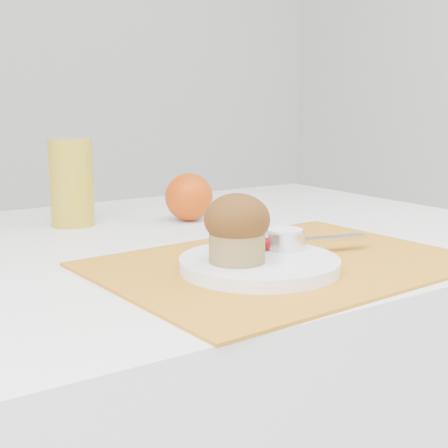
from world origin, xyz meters
TOP-DOWN VIEW (x-y plane):
  - placemat at (0.06, -0.17)m, footprint 0.49×0.38m
  - plate at (0.01, -0.18)m, footprint 0.24×0.24m
  - ramekin at (0.07, -0.16)m, footprint 0.06×0.06m
  - cream at (0.07, -0.16)m, footprint 0.05×0.05m
  - raspberry_near at (0.02, -0.15)m, footprint 0.02×0.02m
  - raspberry_far at (0.05, -0.16)m, footprint 0.02×0.02m
  - butter_knife at (0.11, -0.15)m, footprint 0.20×0.07m
  - orange at (0.12, 0.17)m, footprint 0.09×0.09m
  - juice_glass at (-0.07, 0.24)m, footprint 0.08×0.08m
  - muffin at (-0.02, -0.18)m, footprint 0.08×0.08m

SIDE VIEW (x-z plane):
  - placemat at x=0.06m, z-range 0.75..0.75m
  - plate at x=0.01m, z-range 0.75..0.77m
  - butter_knife at x=0.11m, z-range 0.77..0.78m
  - raspberry_far at x=0.05m, z-range 0.77..0.79m
  - raspberry_near at x=0.02m, z-range 0.77..0.79m
  - ramekin at x=0.07m, z-range 0.77..0.79m
  - orange at x=0.12m, z-range 0.75..0.84m
  - cream at x=0.07m, z-range 0.79..0.80m
  - muffin at x=-0.02m, z-range 0.77..0.85m
  - juice_glass at x=-0.07m, z-range 0.75..0.90m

